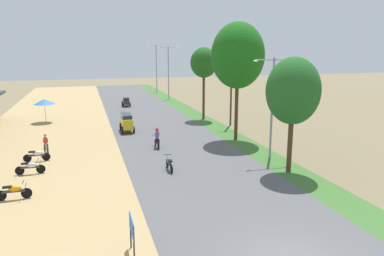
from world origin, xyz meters
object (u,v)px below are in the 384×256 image
at_px(motorbike_ahead_second, 169,163).
at_px(streetlamp_far, 156,66).
at_px(street_signboard, 132,229).
at_px(motorbike_ahead_third, 157,138).
at_px(parked_motorbike_third, 37,155).
at_px(streetlamp_mid, 168,69).
at_px(streetlamp_near, 272,101).
at_px(car_van_yellow, 127,122).
at_px(vendor_umbrella, 44,102).
at_px(median_tree_nearest, 293,91).
at_px(car_hatchback_charcoal, 126,102).
at_px(median_tree_third, 204,63).
at_px(motorbike_ahead_fourth, 124,116).
at_px(parked_motorbike_nearest, 14,191).
at_px(median_tree_second, 238,56).
at_px(utility_pole_near, 231,78).
at_px(parked_motorbike_second, 31,167).
at_px(pedestrian_on_shoulder, 46,143).

bearing_deg(motorbike_ahead_second, streetlamp_far, 79.97).
xyz_separation_m(street_signboard, motorbike_ahead_third, (3.89, 14.90, -0.25)).
distance_m(parked_motorbike_third, streetlamp_mid, 33.53).
relative_size(streetlamp_near, car_van_yellow, 2.98).
relative_size(parked_motorbike_third, streetlamp_mid, 0.22).
xyz_separation_m(vendor_umbrella, streetlamp_mid, (16.88, 14.27, 2.42)).
height_order(median_tree_nearest, car_hatchback_charcoal, median_tree_nearest).
bearing_deg(median_tree_third, motorbike_ahead_fourth, 172.21).
bearing_deg(streetlamp_far, parked_motorbike_nearest, -109.94).
bearing_deg(median_tree_second, parked_motorbike_nearest, -151.89).
bearing_deg(vendor_umbrella, utility_pole_near, -20.20).
xyz_separation_m(vendor_umbrella, car_van_yellow, (7.88, -7.15, -1.28)).
xyz_separation_m(parked_motorbike_third, median_tree_second, (15.93, 1.92, 6.71)).
bearing_deg(parked_motorbike_third, street_signboard, -70.46).
relative_size(street_signboard, median_tree_nearest, 0.20).
distance_m(median_tree_nearest, utility_pole_near, 15.09).
xyz_separation_m(motorbike_ahead_third, motorbike_ahead_fourth, (-1.36, 11.98, -0.28)).
relative_size(parked_motorbike_third, street_signboard, 1.20).
distance_m(parked_motorbike_second, median_tree_second, 17.98).
height_order(median_tree_nearest, streetlamp_far, streetlamp_far).
bearing_deg(median_tree_second, motorbike_ahead_second, -139.04).
height_order(parked_motorbike_second, streetlamp_far, streetlamp_far).
bearing_deg(streetlamp_mid, car_hatchback_charcoal, -142.49).
relative_size(parked_motorbike_second, utility_pole_near, 0.19).
xyz_separation_m(utility_pole_near, car_van_yellow, (-10.78, -0.29, -3.85)).
height_order(median_tree_third, streetlamp_far, streetlamp_far).
distance_m(median_tree_second, streetlamp_near, 6.52).
height_order(parked_motorbike_nearest, median_tree_second, median_tree_second).
bearing_deg(pedestrian_on_shoulder, car_van_yellow, 42.64).
relative_size(parked_motorbike_second, parked_motorbike_third, 1.00).
height_order(parked_motorbike_third, streetlamp_far, streetlamp_far).
relative_size(parked_motorbike_second, motorbike_ahead_fourth, 1.00).
relative_size(median_tree_nearest, utility_pole_near, 0.78).
relative_size(median_tree_second, car_hatchback_charcoal, 4.99).
distance_m(parked_motorbike_nearest, parked_motorbike_second, 4.05).
relative_size(parked_motorbike_nearest, median_tree_nearest, 0.25).
distance_m(streetlamp_near, motorbike_ahead_fourth, 19.39).
relative_size(median_tree_third, motorbike_ahead_fourth, 4.42).
height_order(median_tree_second, streetlamp_far, median_tree_second).
bearing_deg(street_signboard, utility_pole_near, 59.09).
height_order(parked_motorbike_second, median_tree_second, median_tree_second).
bearing_deg(parked_motorbike_nearest, streetlamp_near, 10.10).
xyz_separation_m(streetlamp_near, car_van_yellow, (-9.01, 11.51, -3.21)).
xyz_separation_m(parked_motorbike_third, streetlamp_mid, (16.15, 29.08, 4.17)).
bearing_deg(motorbike_ahead_fourth, parked_motorbike_nearest, -111.46).
height_order(vendor_umbrella, motorbike_ahead_second, vendor_umbrella).
relative_size(median_tree_third, motorbike_ahead_second, 4.42).
height_order(parked_motorbike_second, streetlamp_mid, streetlamp_mid).
height_order(utility_pole_near, car_van_yellow, utility_pole_near).
xyz_separation_m(pedestrian_on_shoulder, median_tree_second, (15.46, 0.41, 6.30)).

